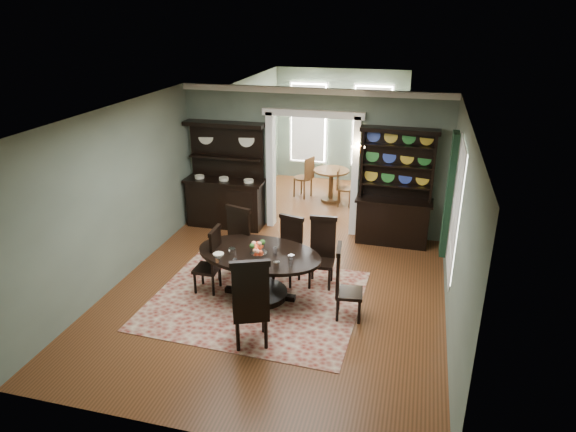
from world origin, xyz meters
name	(u,v)px	position (x,y,z in m)	size (l,w,h in m)	color
room	(273,208)	(0.00, 0.04, 1.58)	(5.51, 6.01, 3.01)	brown
parlor	(334,134)	(0.00, 5.53, 1.52)	(3.51, 3.50, 3.01)	brown
doorway_trim	(313,156)	(0.00, 3.00, 1.62)	(2.08, 0.25, 2.57)	white
right_window	(452,203)	(2.69, 0.93, 1.60)	(0.15, 1.47, 2.12)	white
wall_sconce	(359,148)	(0.95, 2.85, 1.89)	(0.27, 0.21, 0.21)	#CD7D36
rug	(256,299)	(-0.25, -0.11, 0.01)	(3.34, 2.87, 0.01)	maroon
dining_table	(259,266)	(-0.22, -0.01, 0.57)	(2.21, 2.14, 0.81)	black
centerpiece	(259,251)	(-0.20, -0.09, 0.88)	(1.35, 0.87, 0.22)	white
chair_far_left	(236,241)	(-0.82, 0.57, 0.68)	(0.58, 0.57, 1.29)	black
chair_far_mid	(289,248)	(0.10, 0.68, 0.62)	(0.53, 0.51, 1.18)	black
chair_far_right	(322,249)	(0.67, 0.73, 0.64)	(0.47, 0.45, 1.21)	black
chair_end_left	(212,259)	(-1.04, -0.02, 0.61)	(0.41, 0.45, 1.16)	black
chair_end_right	(343,281)	(1.18, -0.23, 0.62)	(0.46, 0.48, 1.19)	black
chair_near	(251,301)	(0.08, -1.32, 0.74)	(0.67, 0.65, 1.41)	black
sideboard	(226,191)	(-1.84, 2.74, 0.79)	(1.72, 0.62, 2.26)	black
welsh_dresser	(394,203)	(1.73, 2.75, 0.85)	(1.51, 0.57, 2.34)	black
parlor_table	(331,181)	(0.10, 4.78, 0.52)	(0.87, 0.87, 0.80)	#573218
parlor_chair_left	(305,176)	(-0.57, 4.88, 0.56)	(0.49, 0.48, 1.04)	#573218
parlor_chair_right	(342,186)	(0.41, 4.53, 0.48)	(0.38, 0.38, 0.90)	#573218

